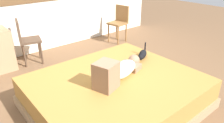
{
  "coord_description": "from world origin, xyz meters",
  "views": [
    {
      "loc": [
        -1.6,
        -1.87,
        1.83
      ],
      "look_at": [
        0.09,
        0.16,
        0.58
      ],
      "focal_mm": 34.42,
      "sensor_mm": 36.0,
      "label": 1
    }
  ],
  "objects_px": {
    "bed": "(116,93)",
    "chair_by_desk": "(26,38)",
    "person_lying": "(118,70)",
    "cat": "(142,55)",
    "chair_spare": "(119,21)"
  },
  "relations": [
    {
      "from": "person_lying",
      "to": "bed",
      "type": "bearing_deg",
      "value": 179.86
    },
    {
      "from": "cat",
      "to": "chair_spare",
      "type": "xyz_separation_m",
      "value": [
        1.06,
        1.73,
        0.01
      ]
    },
    {
      "from": "person_lying",
      "to": "cat",
      "type": "xyz_separation_m",
      "value": [
        0.7,
        0.22,
        -0.05
      ]
    },
    {
      "from": "chair_by_desk",
      "to": "chair_spare",
      "type": "relative_size",
      "value": 1.0
    },
    {
      "from": "person_lying",
      "to": "cat",
      "type": "height_order",
      "value": "person_lying"
    },
    {
      "from": "chair_spare",
      "to": "person_lying",
      "type": "bearing_deg",
      "value": -131.86
    },
    {
      "from": "bed",
      "to": "person_lying",
      "type": "relative_size",
      "value": 2.3
    },
    {
      "from": "cat",
      "to": "chair_spare",
      "type": "height_order",
      "value": "chair_spare"
    },
    {
      "from": "bed",
      "to": "person_lying",
      "type": "height_order",
      "value": "person_lying"
    },
    {
      "from": "person_lying",
      "to": "chair_spare",
      "type": "distance_m",
      "value": 2.63
    },
    {
      "from": "person_lying",
      "to": "chair_spare",
      "type": "height_order",
      "value": "chair_spare"
    },
    {
      "from": "bed",
      "to": "chair_by_desk",
      "type": "bearing_deg",
      "value": 100.68
    },
    {
      "from": "chair_by_desk",
      "to": "chair_spare",
      "type": "bearing_deg",
      "value": -4.2
    },
    {
      "from": "bed",
      "to": "chair_by_desk",
      "type": "relative_size",
      "value": 2.49
    },
    {
      "from": "person_lying",
      "to": "chair_by_desk",
      "type": "height_order",
      "value": "chair_by_desk"
    }
  ]
}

